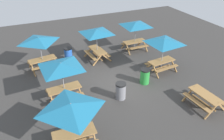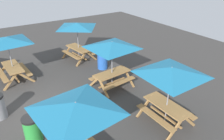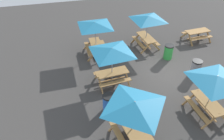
% 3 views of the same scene
% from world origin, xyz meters
% --- Properties ---
extents(ground_plane, '(28.19, 28.19, 0.00)m').
position_xyz_m(ground_plane, '(0.00, 0.00, 0.00)').
color(ground_plane, '#3D3A38').
rests_on(ground_plane, ground).
extents(picnic_table_0, '(2.27, 2.27, 2.34)m').
position_xyz_m(picnic_table_0, '(-3.89, 3.62, 1.99)').
color(picnic_table_0, '#A87A44').
rests_on(picnic_table_0, ground).
extents(picnic_table_2, '(2.82, 2.82, 2.34)m').
position_xyz_m(picnic_table_2, '(-0.01, 3.50, 1.99)').
color(picnic_table_2, '#A87A44').
rests_on(picnic_table_2, ground).
extents(picnic_table_3, '(2.82, 2.82, 2.34)m').
position_xyz_m(picnic_table_3, '(-3.32, -0.28, 1.99)').
color(picnic_table_3, '#A87A44').
rests_on(picnic_table_3, ground).
extents(picnic_table_4, '(2.83, 2.83, 2.34)m').
position_xyz_m(picnic_table_4, '(3.25, 3.76, 1.99)').
color(picnic_table_4, '#A87A44').
rests_on(picnic_table_4, ground).
extents(picnic_table_6, '(2.82, 2.82, 2.34)m').
position_xyz_m(picnic_table_6, '(3.33, 0.19, 1.99)').
color(picnic_table_6, '#A87A44').
rests_on(picnic_table_6, ground).
extents(trash_bin_green, '(0.59, 0.59, 0.98)m').
position_xyz_m(trash_bin_green, '(1.53, -0.67, 0.49)').
color(trash_bin_green, green).
rests_on(trash_bin_green, ground).
extents(trash_bin_blue, '(0.59, 0.59, 0.98)m').
position_xyz_m(trash_bin_blue, '(-2.01, 4.18, 0.49)').
color(trash_bin_blue, blue).
rests_on(trash_bin_blue, ground).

